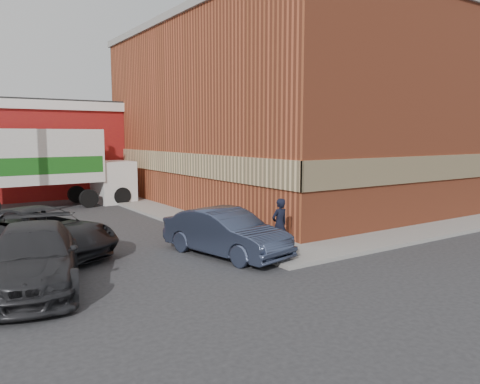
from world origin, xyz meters
TOP-DOWN VIEW (x-y plane):
  - ground at (0.00, 0.00)m, footprint 90.00×90.00m
  - brick_building at (8.50, 9.00)m, footprint 14.25×18.25m
  - sidewalk_south at (7.50, -0.90)m, footprint 16.00×1.80m
  - sidewalk_west at (0.60, 9.00)m, footprint 1.80×18.00m
  - man at (0.41, -0.25)m, footprint 0.61×0.42m
  - sedan at (-1.05, 0.50)m, footprint 2.38×4.49m
  - suv_a at (-5.67, 3.67)m, footprint 4.34×5.70m
  - suv_b at (-6.42, 0.51)m, footprint 3.17×5.35m
  - box_truck at (-3.24, 13.34)m, footprint 7.98×2.67m

SIDE VIEW (x-z plane):
  - ground at x=0.00m, z-range 0.00..0.00m
  - sidewalk_south at x=7.50m, z-range 0.00..0.12m
  - sidewalk_west at x=0.60m, z-range 0.00..0.12m
  - sedan at x=-1.05m, z-range 0.00..1.41m
  - suv_a at x=-5.67m, z-range 0.00..1.44m
  - suv_b at x=-6.42m, z-range 0.00..1.45m
  - man at x=0.41m, z-range 0.12..1.71m
  - box_truck at x=-3.24m, z-range 0.30..4.20m
  - brick_building at x=8.50m, z-range 0.00..9.36m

